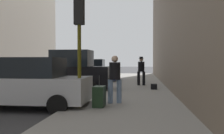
% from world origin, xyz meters
% --- Properties ---
extents(sidewalk, '(4.00, 40.00, 0.15)m').
position_xyz_m(sidewalk, '(6.00, 0.00, 0.07)').
color(sidewalk, gray).
rests_on(sidewalk, ground_plane).
extents(parked_silver_sedan, '(4.21, 2.07, 1.79)m').
position_xyz_m(parked_silver_sedan, '(2.65, -1.80, 0.85)').
color(parked_silver_sedan, '#B7BABF').
rests_on(parked_silver_sedan, ground_plane).
extents(parked_black_suv, '(4.65, 2.15, 2.25)m').
position_xyz_m(parked_black_suv, '(2.65, 3.14, 1.03)').
color(parked_black_suv, black).
rests_on(parked_black_suv, ground_plane).
extents(parked_blue_sedan, '(4.23, 2.12, 1.79)m').
position_xyz_m(parked_blue_sedan, '(2.65, 8.49, 0.85)').
color(parked_blue_sedan, navy).
rests_on(parked_blue_sedan, ground_plane).
extents(fire_hydrant, '(0.42, 0.22, 0.70)m').
position_xyz_m(fire_hydrant, '(4.45, 2.88, 0.50)').
color(fire_hydrant, red).
rests_on(fire_hydrant, sidewalk).
extents(traffic_light, '(0.32, 0.32, 3.60)m').
position_xyz_m(traffic_light, '(4.50, -2.11, 2.76)').
color(traffic_light, '#514C0F').
rests_on(traffic_light, sidewalk).
extents(pedestrian_in_jeans, '(0.53, 0.50, 1.71)m').
position_xyz_m(pedestrian_in_jeans, '(5.57, -1.20, 1.10)').
color(pedestrian_in_jeans, '#728CB2').
rests_on(pedestrian_in_jeans, sidewalk).
extents(pedestrian_with_fedora, '(0.51, 0.42, 1.78)m').
position_xyz_m(pedestrian_with_fedora, '(6.55, 5.50, 1.14)').
color(pedestrian_with_fedora, black).
rests_on(pedestrian_with_fedora, sidewalk).
extents(rolling_suitcase, '(0.38, 0.57, 1.04)m').
position_xyz_m(rolling_suitcase, '(5.13, -1.95, 0.49)').
color(rolling_suitcase, black).
rests_on(rolling_suitcase, sidewalk).
extents(duffel_bag, '(0.32, 0.44, 0.28)m').
position_xyz_m(duffel_bag, '(7.21, 3.41, 0.29)').
color(duffel_bag, black).
rests_on(duffel_bag, sidewalk).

